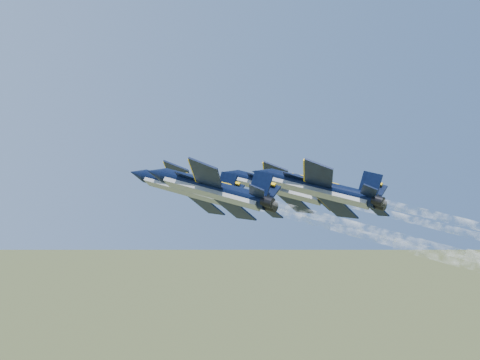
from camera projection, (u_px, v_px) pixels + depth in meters
jet_lead at (184, 187)px, 103.04m from camera, size 12.35×19.17×7.92m
jet_left at (211, 189)px, 89.39m from camera, size 12.35×19.17×7.92m
jet_right at (278, 187)px, 107.44m from camera, size 12.35×19.17×7.92m
jet_slot at (318, 188)px, 93.72m from camera, size 12.35×19.17×7.92m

